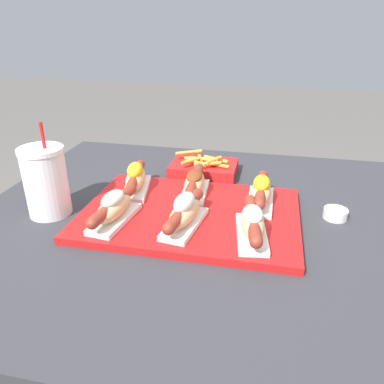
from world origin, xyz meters
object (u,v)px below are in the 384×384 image
Objects in this scene: serving_tray at (190,214)px; fries_basket at (204,168)px; hot_dog_0 at (114,208)px; hot_dog_5 at (261,191)px; hot_dog_1 at (184,212)px; hot_dog_2 at (252,223)px; hot_dog_4 at (194,183)px; drink_cup at (46,181)px; sauce_bowl at (336,213)px; hot_dog_3 at (136,178)px.

fries_basket is (-0.02, 0.27, 0.01)m from serving_tray.
hot_dog_0 is 0.99× the size of hot_dog_5.
hot_dog_0 is at bearing -151.79° from serving_tray.
hot_dog_1 is 0.15m from hot_dog_2.
fries_basket is at bearing 93.14° from hot_dog_4.
hot_dog_4 is at bearing 95.19° from serving_tray.
hot_dog_5 is 0.87× the size of drink_cup.
hot_dog_4 is at bearing 93.94° from hot_dog_1.
hot_dog_5 is 1.01× the size of fries_basket.
drink_cup is at bearing 176.18° from hot_dog_1.
hot_dog_5 reaches higher than sauce_bowl.
serving_tray is 2.23× the size of drink_cup.
hot_dog_1 is 0.16m from hot_dog_4.
hot_dog_1 is at bearing -3.82° from drink_cup.
hot_dog_3 is 0.25m from fries_basket.
hot_dog_1 is 3.49× the size of sauce_bowl.
hot_dog_1 is at bearing -157.07° from sauce_bowl.
hot_dog_2 is 0.25m from sauce_bowl.
hot_dog_5 is at bearing -48.72° from fries_basket.
hot_dog_2 and hot_dog_4 have the same top height.
fries_basket is (-0.02, 0.35, -0.03)m from hot_dog_1.
hot_dog_1 reaches higher than hot_dog_4.
hot_dog_5 is at bearing 13.64° from drink_cup.
hot_dog_4 is 0.87× the size of drink_cup.
hot_dog_3 is 0.99× the size of hot_dog_4.
hot_dog_0 is at bearing -131.08° from hot_dog_4.
sauce_bowl is (0.35, -0.02, -0.04)m from hot_dog_4.
hot_dog_3 is at bearing 92.75° from hot_dog_0.
sauce_bowl is at bearing -2.81° from hot_dog_4.
serving_tray is at bearing -168.44° from sauce_bowl.
hot_dog_1 is at bearing 3.93° from hot_dog_0.
hot_dog_3 is 0.22m from drink_cup.
hot_dog_1 is 0.37m from sauce_bowl.
sauce_bowl is at bearing -1.25° from hot_dog_3.
serving_tray is 0.18m from hot_dog_5.
hot_dog_4 is (-0.01, 0.09, 0.04)m from serving_tray.
hot_dog_4 is (0.16, 0.01, -0.00)m from hot_dog_3.
drink_cup is (-0.49, 0.03, 0.03)m from hot_dog_2.
hot_dog_1 is 0.23m from hot_dog_3.
drink_cup is at bearing -157.56° from hot_dog_4.
hot_dog_2 is (0.15, -0.01, -0.00)m from hot_dog_1.
hot_dog_1 reaches higher than fries_basket.
hot_dog_2 is (0.31, 0.00, -0.00)m from hot_dog_0.
serving_tray is 0.35m from drink_cup.
hot_dog_1 is at bearing -42.50° from hot_dog_3.
serving_tray is at bearing -86.22° from fries_basket.
hot_dog_3 is (-0.01, 0.16, 0.00)m from hot_dog_0.
hot_dog_3 reaches higher than hot_dog_2.
serving_tray is 2.57× the size of hot_dog_0.
hot_dog_2 is at bearing -141.01° from sauce_bowl.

